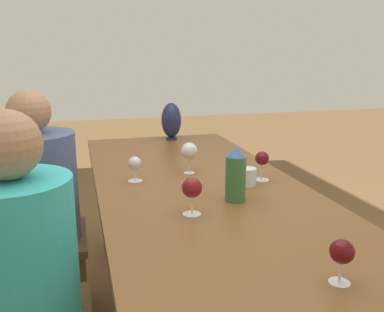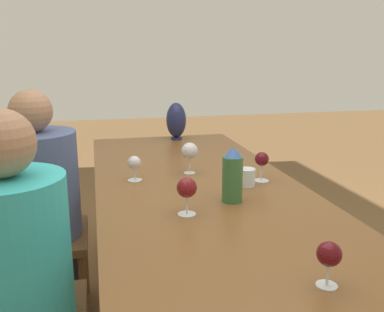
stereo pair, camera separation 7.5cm
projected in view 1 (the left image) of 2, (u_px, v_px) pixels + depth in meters
name	position (u px, v px, depth m)	size (l,w,h in m)	color
dining_table	(206.00, 207.00, 1.86)	(2.47, 0.92, 0.76)	brown
water_bottle	(236.00, 175.00, 1.70)	(0.08, 0.08, 0.22)	#336638
water_tumbler	(248.00, 177.00, 1.91)	(0.08, 0.08, 0.08)	silver
vase	(171.00, 121.00, 2.88)	(0.13, 0.13, 0.25)	#1E234C
wine_glass_0	(192.00, 189.00, 1.55)	(0.08, 0.08, 0.14)	silver
wine_glass_1	(342.00, 253.00, 1.09)	(0.06, 0.06, 0.12)	silver
wine_glass_2	(189.00, 151.00, 2.08)	(0.08, 0.08, 0.15)	silver
wine_glass_3	(135.00, 164.00, 1.96)	(0.07, 0.07, 0.12)	silver
wine_glass_4	(262.00, 160.00, 1.97)	(0.07, 0.07, 0.14)	silver
chair_far	(24.00, 232.00, 2.06)	(0.44, 0.44, 0.91)	brown
person_near	(26.00, 278.00, 1.39)	(0.37, 0.37, 1.18)	#2D2D38
person_far	(41.00, 206.00, 2.06)	(0.39, 0.39, 1.18)	#2D2D38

